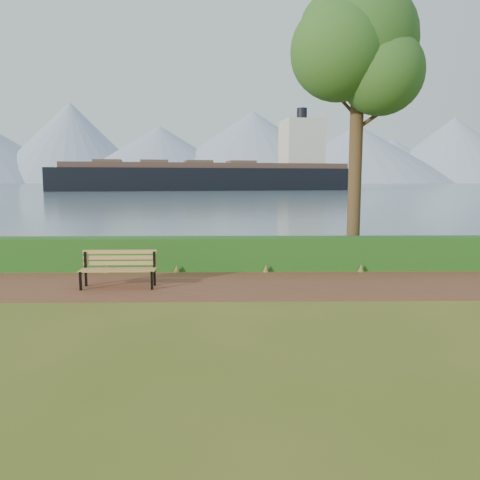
{
  "coord_description": "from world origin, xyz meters",
  "views": [
    {
      "loc": [
        0.54,
        -11.86,
        2.79
      ],
      "look_at": [
        0.79,
        1.2,
        1.1
      ],
      "focal_mm": 35.0,
      "sensor_mm": 36.0,
      "label": 1
    }
  ],
  "objects": [
    {
      "name": "tree",
      "position": [
        4.62,
        3.57,
        6.91
      ],
      "size": [
        4.46,
        4.07,
        9.3
      ],
      "rotation": [
        0.0,
        0.0,
        0.35
      ],
      "color": "#382517",
      "rests_on": "ground"
    },
    {
      "name": "path",
      "position": [
        0.0,
        0.3,
        0.01
      ],
      "size": [
        40.0,
        3.4,
        0.01
      ],
      "primitive_type": "cube",
      "color": "brown",
      "rests_on": "ground"
    },
    {
      "name": "hedge",
      "position": [
        0.0,
        2.6,
        0.5
      ],
      "size": [
        32.0,
        0.85,
        1.0
      ],
      "primitive_type": "cube",
      "color": "#154B15",
      "rests_on": "ground"
    },
    {
      "name": "bench",
      "position": [
        -2.38,
        0.14,
        0.56
      ],
      "size": [
        1.93,
        0.6,
        0.96
      ],
      "rotation": [
        0.0,
        0.0,
        0.01
      ],
      "color": "black",
      "rests_on": "ground"
    },
    {
      "name": "mountains",
      "position": [
        -9.17,
        406.05,
        27.7
      ],
      "size": [
        585.0,
        190.0,
        70.0
      ],
      "color": "#8192AC",
      "rests_on": "ground"
    },
    {
      "name": "ground",
      "position": [
        0.0,
        0.0,
        0.0
      ],
      "size": [
        140.0,
        140.0,
        0.0
      ],
      "primitive_type": "plane",
      "color": "#4C5618",
      "rests_on": "ground"
    },
    {
      "name": "water",
      "position": [
        0.0,
        260.0,
        0.01
      ],
      "size": [
        700.0,
        510.0,
        0.0
      ],
      "primitive_type": "cube",
      "color": "#445B6D",
      "rests_on": "ground"
    },
    {
      "name": "cargo_ship",
      "position": [
        -2.46,
        111.55,
        3.57
      ],
      "size": [
        79.9,
        27.51,
        23.98
      ],
      "rotation": [
        0.0,
        0.0,
        0.2
      ],
      "color": "black",
      "rests_on": "ground"
    }
  ]
}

